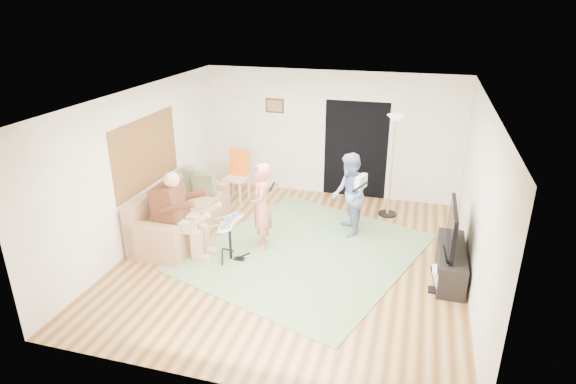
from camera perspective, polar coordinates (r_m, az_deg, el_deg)
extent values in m
plane|color=brown|center=(8.19, 0.73, -7.72)|extent=(6.00, 6.00, 0.00)
plane|color=white|center=(7.24, 0.83, 11.17)|extent=(6.00, 6.00, 0.00)
plane|color=brown|center=(8.79, -16.46, 4.49)|extent=(0.00, 2.05, 2.05)
plane|color=black|center=(10.39, 8.02, 4.95)|extent=(2.10, 0.00, 2.10)
cube|color=#3F2314|center=(10.56, -1.59, 10.19)|extent=(0.42, 0.03, 0.32)
cube|color=#5D7B4B|center=(8.34, 2.14, -7.10)|extent=(4.33, 4.62, 0.02)
cube|color=#A67753|center=(9.08, -12.32, -3.51)|extent=(0.93, 1.86, 0.46)
cube|color=#A67753|center=(9.16, -14.62, -1.86)|extent=(0.17, 2.30, 0.93)
cube|color=#A67753|center=(9.88, -9.62, -0.52)|extent=(0.93, 0.22, 0.66)
cube|color=#A67753|center=(8.24, -15.68, -5.85)|extent=(0.93, 0.22, 0.66)
cube|color=#532917|center=(8.23, -13.81, -1.46)|extent=(0.41, 0.53, 0.67)
sphere|color=tan|center=(8.04, -13.65, 1.41)|extent=(0.26, 0.26, 0.26)
cylinder|color=black|center=(8.02, -6.87, -5.74)|extent=(0.05, 0.05, 0.66)
cube|color=white|center=(7.88, -6.97, -3.69)|extent=(0.13, 0.66, 0.04)
imported|color=#D56C5C|center=(8.19, -3.20, -1.73)|extent=(0.52, 0.65, 1.54)
imported|color=#7280A7|center=(8.72, 7.24, -0.36)|extent=(0.79, 0.89, 1.54)
cube|color=black|center=(7.64, 17.07, -11.08)|extent=(0.22, 0.18, 0.03)
cube|color=white|center=(7.53, 17.25, -9.73)|extent=(0.17, 0.26, 0.34)
cylinder|color=black|center=(7.37, 18.24, -7.51)|extent=(0.18, 0.04, 0.44)
cylinder|color=black|center=(9.92, 11.70, -2.54)|extent=(0.36, 0.36, 0.03)
cylinder|color=tan|center=(9.57, 12.14, 2.75)|extent=(0.05, 0.05, 1.93)
cone|color=white|center=(9.30, 12.62, 8.50)|extent=(0.32, 0.32, 0.13)
cube|color=beige|center=(10.30, -6.19, 1.60)|extent=(0.51, 0.51, 0.04)
cube|color=orange|center=(10.36, -5.85, 3.85)|extent=(0.44, 0.14, 0.46)
cube|color=black|center=(7.95, 18.73, -7.93)|extent=(0.40, 1.40, 0.50)
cube|color=black|center=(7.68, 18.90, -4.00)|extent=(0.06, 1.16, 0.68)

